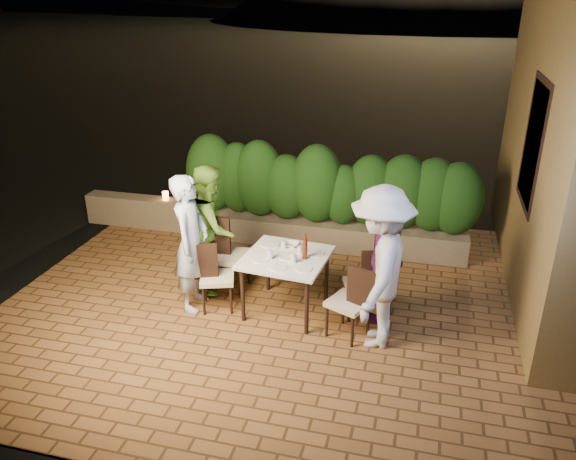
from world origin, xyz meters
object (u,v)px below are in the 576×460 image
(diner_green, at_px, (212,227))
(diner_white, at_px, (380,268))
(parapet_lamp, at_px, (166,196))
(chair_left_front, at_px, (217,276))
(chair_right_back, at_px, (361,284))
(dining_table, at_px, (286,283))
(chair_left_back, at_px, (229,254))
(beer_bottle, at_px, (305,246))
(bowl, at_px, (291,245))
(diner_purple, at_px, (386,257))
(chair_right_front, at_px, (349,301))
(diner_blue, at_px, (191,243))

(diner_green, bearing_deg, diner_white, -123.30)
(parapet_lamp, bearing_deg, chair_left_front, -51.52)
(diner_green, xyz_separation_m, diner_white, (2.25, -0.77, 0.09))
(chair_right_back, bearing_deg, chair_left_front, -9.25)
(dining_table, xyz_separation_m, chair_left_back, (-0.85, 0.32, 0.14))
(beer_bottle, bearing_deg, parapet_lamp, 144.23)
(bowl, xyz_separation_m, chair_left_front, (-0.84, -0.44, -0.33))
(bowl, distance_m, diner_purple, 1.19)
(beer_bottle, relative_size, chair_right_front, 0.36)
(bowl, distance_m, diner_green, 1.11)
(chair_right_back, height_order, parapet_lamp, chair_right_back)
(beer_bottle, bearing_deg, diner_blue, -173.17)
(chair_left_front, xyz_separation_m, chair_right_back, (1.75, 0.28, -0.01))
(chair_right_front, bearing_deg, chair_left_front, 17.04)
(chair_right_front, xyz_separation_m, diner_blue, (-1.97, 0.18, 0.41))
(diner_white, distance_m, diner_purple, 0.52)
(chair_left_front, bearing_deg, parapet_lamp, 109.73)
(diner_blue, bearing_deg, diner_white, -98.63)
(chair_left_front, height_order, parapet_lamp, chair_left_front)
(bowl, height_order, diner_purple, diner_purple)
(chair_left_back, height_order, chair_right_front, chair_left_back)
(bowl, bearing_deg, dining_table, -89.46)
(chair_left_back, height_order, diner_purple, diner_purple)
(chair_right_back, xyz_separation_m, diner_green, (-2.01, 0.26, 0.41))
(chair_left_front, relative_size, parapet_lamp, 6.28)
(beer_bottle, bearing_deg, diner_white, -22.48)
(diner_blue, bearing_deg, beer_bottle, -86.47)
(chair_right_front, relative_size, diner_purple, 0.55)
(diner_white, distance_m, parapet_lamp, 4.42)
(chair_left_back, height_order, diner_green, diner_green)
(chair_left_front, height_order, diner_green, diner_green)
(chair_left_back, bearing_deg, beer_bottle, -19.05)
(bowl, distance_m, parapet_lamp, 3.08)
(bowl, relative_size, chair_right_front, 0.20)
(bowl, bearing_deg, parapet_lamp, 146.03)
(chair_right_front, height_order, diner_purple, diner_purple)
(diner_green, height_order, diner_purple, diner_green)
(bowl, xyz_separation_m, diner_purple, (1.18, -0.16, 0.06))
(diner_blue, bearing_deg, chair_left_front, -89.86)
(chair_right_back, xyz_separation_m, diner_blue, (-2.05, -0.30, 0.44))
(dining_table, height_order, chair_right_front, chair_right_front)
(chair_left_front, relative_size, diner_green, 0.52)
(bowl, height_order, chair_left_back, chair_left_back)
(chair_left_back, bearing_deg, diner_white, -21.64)
(chair_left_front, distance_m, diner_purple, 2.07)
(diner_white, bearing_deg, diner_purple, -179.21)
(chair_right_back, xyz_separation_m, parapet_lamp, (-3.46, 1.88, 0.14))
(dining_table, bearing_deg, diner_green, 160.40)
(chair_left_front, distance_m, parapet_lamp, 2.75)
(diner_blue, xyz_separation_m, diner_white, (2.29, -0.21, 0.06))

